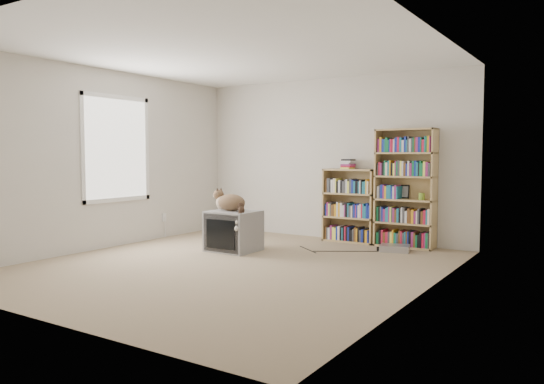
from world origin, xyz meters
The scene contains 17 objects.
floor centered at (0.00, 0.00, 0.00)m, with size 4.50×5.00×0.01m, color gray.
wall_back centered at (0.00, 2.50, 1.25)m, with size 4.50×0.02×2.50m, color beige.
wall_front centered at (0.00, -2.50, 1.25)m, with size 4.50×0.02×2.50m, color beige.
wall_left centered at (-2.25, 0.00, 1.25)m, with size 0.02×5.00×2.50m, color beige.
wall_right centered at (2.25, 0.00, 1.25)m, with size 0.02×5.00×2.50m, color beige.
ceiling centered at (0.00, 0.00, 2.50)m, with size 4.50×5.00×0.02m, color white.
window centered at (-2.24, 0.20, 1.40)m, with size 0.02×1.22×1.52m, color white.
crt_tv centered at (-0.60, 0.78, 0.27)m, with size 0.63×0.58×0.55m.
cat centered at (-0.59, 0.74, 0.63)m, with size 0.63×0.46×0.51m.
bookcase_tall centered at (1.27, 2.36, 0.80)m, with size 0.84×0.30×1.68m.
bookcase_short centered at (0.42, 2.36, 0.51)m, with size 0.80×0.30×1.10m.
book_stack centered at (0.36, 2.36, 1.17)m, with size 0.18×0.23×0.15m, color #BE193A.
green_mug centered at (1.51, 2.34, 0.73)m, with size 0.08×0.08×0.09m, color olive.
framed_print centered at (1.22, 2.44, 0.78)m, with size 0.15×0.01×0.19m, color black.
dvd_player centered at (1.27, 1.92, 0.04)m, with size 0.39×0.28×0.09m, color #A1A1A5.
wall_outlet centered at (-2.24, 1.13, 0.32)m, with size 0.01×0.08×0.13m, color silver.
floor_cables centered at (0.17, 1.69, 0.00)m, with size 1.20×0.70×0.01m, color black, non-canonical shape.
Camera 1 is at (3.72, -4.97, 1.31)m, focal length 35.00 mm.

